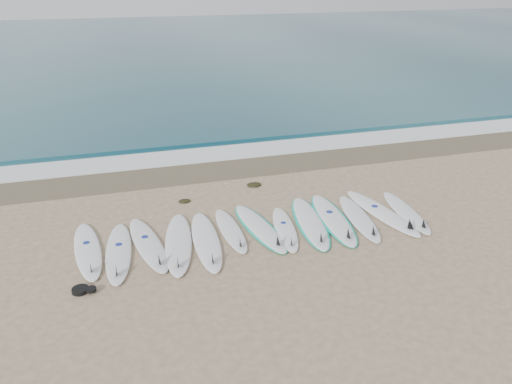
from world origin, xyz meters
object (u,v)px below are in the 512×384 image
object	(u,v)px
surfboard_0	(88,251)
surfboard_12	(407,213)
surfboard_6	(260,228)
leash_coil	(83,290)

from	to	relation	value
surfboard_0	surfboard_12	distance (m)	7.67
surfboard_0	surfboard_6	world-z (taller)	surfboard_0
surfboard_0	surfboard_12	bearing A→B (deg)	-7.67
surfboard_0	surfboard_6	distance (m)	3.90
surfboard_0	surfboard_6	xyz separation A→B (m)	(3.90, -0.04, -0.01)
surfboard_6	surfboard_12	size ratio (longest dim) A/B	1.07
leash_coil	surfboard_0	bearing A→B (deg)	86.91
surfboard_0	surfboard_6	bearing A→B (deg)	-5.89
surfboard_0	surfboard_12	xyz separation A→B (m)	(7.66, -0.32, -0.00)
surfboard_6	leash_coil	xyz separation A→B (m)	(-3.98, -1.41, -0.00)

